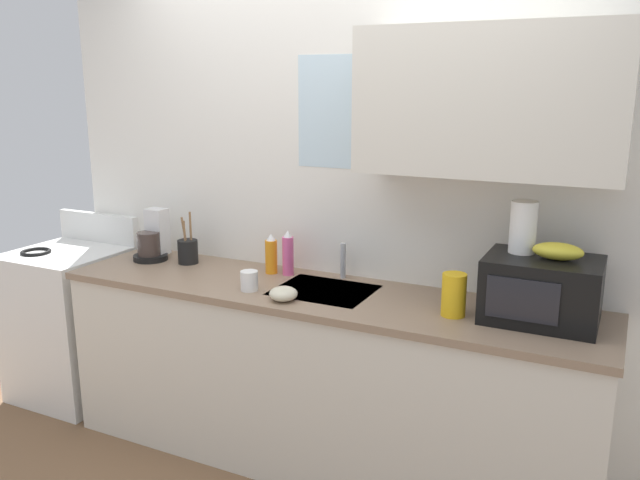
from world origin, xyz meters
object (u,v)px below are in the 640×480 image
at_px(banana_bunch, 558,251).
at_px(dish_soap_bottle_pink, 288,254).
at_px(mug_white, 249,281).
at_px(coffee_maker, 153,241).
at_px(small_bowl, 283,294).
at_px(cereal_canister, 454,295).
at_px(paper_towel_roll, 523,227).
at_px(stove_range, 72,322).
at_px(dish_soap_bottle_orange, 271,255).
at_px(utensil_crock, 188,251).
at_px(microwave, 541,290).

distance_m(banana_bunch, dish_soap_bottle_pink, 1.33).
bearing_deg(mug_white, dish_soap_bottle_pink, 82.66).
xyz_separation_m(coffee_maker, small_bowl, (1.01, -0.31, -0.07)).
bearing_deg(small_bowl, dish_soap_bottle_pink, 115.90).
height_order(coffee_maker, cereal_canister, coffee_maker).
bearing_deg(cereal_canister, banana_bunch, 14.38).
height_order(paper_towel_roll, mug_white, paper_towel_roll).
bearing_deg(coffee_maker, dish_soap_bottle_pink, 4.30).
xyz_separation_m(coffee_maker, cereal_canister, (1.75, -0.16, -0.01)).
xyz_separation_m(paper_towel_roll, mug_white, (-1.20, -0.24, -0.33)).
bearing_deg(paper_towel_roll, coffee_maker, 179.76).
xyz_separation_m(stove_range, dish_soap_bottle_orange, (1.32, 0.15, 0.54)).
xyz_separation_m(banana_bunch, utensil_crock, (-1.91, 0.07, -0.23)).
relative_size(stove_range, small_bowl, 8.31).
bearing_deg(dish_soap_bottle_pink, microwave, -5.52).
distance_m(coffee_maker, small_bowl, 1.06).
bearing_deg(dish_soap_bottle_pink, dish_soap_bottle_orange, -171.82).
height_order(dish_soap_bottle_pink, mug_white, dish_soap_bottle_pink).
height_order(stove_range, mug_white, stove_range).
relative_size(paper_towel_roll, utensil_crock, 0.76).
bearing_deg(small_bowl, stove_range, 172.71).
bearing_deg(microwave, coffee_maker, 178.36).
bearing_deg(stove_range, utensil_crock, 8.17).
height_order(dish_soap_bottle_orange, mug_white, dish_soap_bottle_orange).
bearing_deg(paper_towel_roll, banana_bunch, -18.43).
bearing_deg(banana_bunch, microwave, -178.23).
bearing_deg(dish_soap_bottle_pink, mug_white, -97.34).
distance_m(dish_soap_bottle_pink, cereal_canister, 0.95).
height_order(paper_towel_roll, utensil_crock, paper_towel_roll).
distance_m(paper_towel_roll, cereal_canister, 0.40).
relative_size(dish_soap_bottle_orange, mug_white, 2.21).
height_order(banana_bunch, mug_white, banana_bunch).
bearing_deg(banana_bunch, small_bowl, -167.58).
distance_m(stove_range, banana_bunch, 2.83).
distance_m(microwave, small_bowl, 1.12).
xyz_separation_m(banana_bunch, cereal_canister, (-0.39, -0.10, -0.21)).
distance_m(microwave, mug_white, 1.32).
bearing_deg(dish_soap_bottle_pink, banana_bunch, -5.24).
xyz_separation_m(dish_soap_bottle_orange, mug_white, (0.05, -0.30, -0.05)).
xyz_separation_m(stove_range, banana_bunch, (2.72, 0.05, 0.75)).
distance_m(microwave, cereal_canister, 0.36).
xyz_separation_m(microwave, cereal_canister, (-0.34, -0.10, -0.04)).
distance_m(dish_soap_bottle_pink, small_bowl, 0.42).
height_order(coffee_maker, utensil_crock, utensil_crock).
distance_m(paper_towel_roll, small_bowl, 1.09).
bearing_deg(coffee_maker, cereal_canister, -5.16).
bearing_deg(banana_bunch, dish_soap_bottle_pink, 174.76).
height_order(coffee_maker, small_bowl, coffee_maker).
xyz_separation_m(cereal_canister, small_bowl, (-0.74, -0.15, -0.06)).
bearing_deg(banana_bunch, coffee_maker, 178.44).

